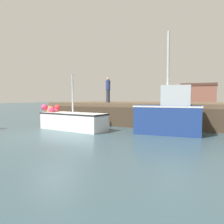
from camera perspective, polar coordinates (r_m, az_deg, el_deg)
ground at (r=11.09m, az=-14.94°, el=-6.27°), size 120.00×160.00×0.10m
pier at (r=15.87m, az=10.40°, el=1.48°), size 14.26×6.45×1.51m
fishing_boat_near_left at (r=12.88m, az=-10.72°, el=-1.99°), size 4.51×1.90×3.22m
fishing_boat_near_right at (r=11.26m, az=14.69°, el=-0.71°), size 3.37×1.35×5.13m
rowboat at (r=11.36m, az=15.23°, el=-4.66°), size 1.61×0.94×0.48m
dockworker at (r=16.13m, az=-1.06°, el=5.82°), size 0.34×0.34×1.84m
warehouse at (r=46.04m, az=21.89°, el=4.06°), size 6.51×4.62×4.64m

